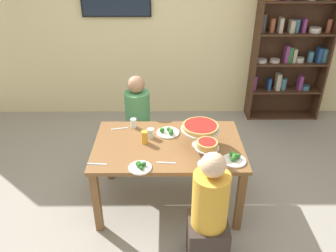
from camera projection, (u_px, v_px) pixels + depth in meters
name	position (u px, v px, depth m)	size (l,w,h in m)	color
ground_plane	(168.00, 200.00, 3.73)	(12.00, 12.00, 0.00)	gray
rear_partition	(167.00, 25.00, 4.94)	(8.00, 0.12, 2.80)	beige
dining_table	(168.00, 152.00, 3.41)	(1.48, 0.93, 0.74)	brown
bookshelf	(291.00, 46.00, 4.92)	(1.11, 0.30, 2.21)	#422819
diner_near_right	(209.00, 219.00, 2.82)	(0.34, 0.34, 1.15)	#382D28
diner_far_left	(138.00, 126.00, 4.17)	(0.34, 0.34, 1.15)	#382D28
deep_dish_pizza_stand	(200.00, 128.00, 3.25)	(0.38, 0.38, 0.23)	silver
personal_pizza_stand	(207.00, 147.00, 2.97)	(0.22, 0.22, 0.25)	silver
salad_plate_near_diner	(234.00, 158.00, 3.11)	(0.22, 0.22, 0.07)	white
salad_plate_far_diner	(168.00, 132.00, 3.53)	(0.24, 0.24, 0.07)	white
salad_plate_spare	(140.00, 166.00, 3.01)	(0.21, 0.21, 0.07)	white
beer_glass_amber_tall	(145.00, 137.00, 3.35)	(0.07, 0.07, 0.13)	gold
water_glass_clear_near	(134.00, 123.00, 3.63)	(0.06, 0.06, 0.10)	white
water_glass_clear_far	(151.00, 133.00, 3.45)	(0.07, 0.07, 0.10)	white
cutlery_fork_near	(97.00, 164.00, 3.07)	(0.18, 0.02, 0.01)	silver
cutlery_knife_near	(166.00, 163.00, 3.08)	(0.18, 0.02, 0.01)	silver
cutlery_fork_far	(120.00, 129.00, 3.62)	(0.18, 0.02, 0.01)	silver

